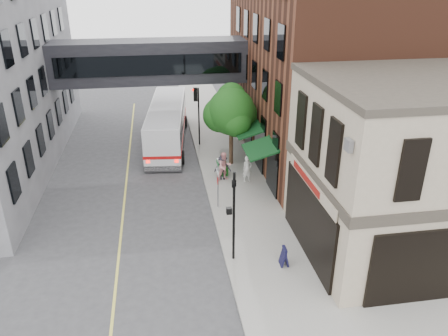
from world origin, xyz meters
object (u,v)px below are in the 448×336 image
object	(u,v)px
bus	(167,122)
pedestrian_b	(224,166)
pedestrian_a	(247,169)
pedestrian_c	(223,167)
sandwich_board	(284,256)
newspaper_box	(224,169)

from	to	relation	value
bus	pedestrian_b	world-z (taller)	bus
pedestrian_a	bus	bearing A→B (deg)	105.83
pedestrian_a	pedestrian_c	world-z (taller)	pedestrian_a
sandwich_board	pedestrian_c	bearing A→B (deg)	99.91
bus	pedestrian_c	distance (m)	8.21
bus	pedestrian_c	world-z (taller)	bus
pedestrian_a	pedestrian_c	bearing A→B (deg)	145.59
pedestrian_c	newspaper_box	distance (m)	0.73
newspaper_box	bus	bearing A→B (deg)	107.83
pedestrian_c	sandwich_board	bearing A→B (deg)	-76.80
pedestrian_b	sandwich_board	size ratio (longest dim) A/B	2.07
bus	sandwich_board	bearing A→B (deg)	-74.77
bus	pedestrian_b	bearing A→B (deg)	-66.56
sandwich_board	newspaper_box	bearing A→B (deg)	98.25
pedestrian_c	sandwich_board	world-z (taller)	pedestrian_c
pedestrian_b	sandwich_board	world-z (taller)	pedestrian_b
bus	sandwich_board	world-z (taller)	bus
pedestrian_b	pedestrian_a	bearing A→B (deg)	-32.90
sandwich_board	pedestrian_a	bearing A→B (deg)	90.70
pedestrian_b	pedestrian_c	world-z (taller)	pedestrian_b
newspaper_box	sandwich_board	world-z (taller)	sandwich_board
pedestrian_b	sandwich_board	xyz separation A→B (m)	(1.29, -9.28, -0.49)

